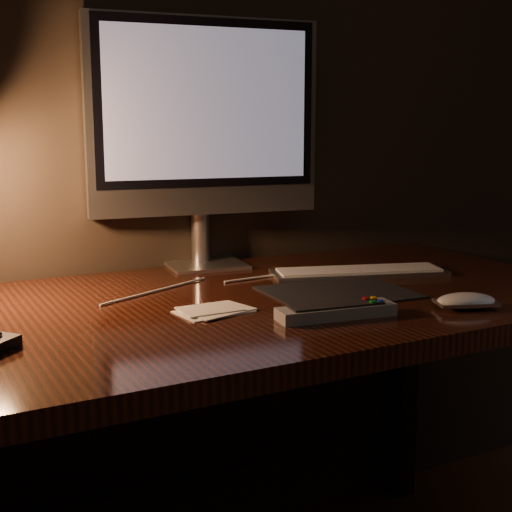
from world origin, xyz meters
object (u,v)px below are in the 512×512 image
mouse (466,303)px  desk (201,356)px  tv_remote (336,311)px  keyboard (359,272)px  monitor (205,122)px

mouse → desk: bearing=161.1°
tv_remote → desk: bearing=125.9°
desk → keyboard: bearing=0.8°
keyboard → mouse: mouse is taller
monitor → mouse: bearing=-58.8°
monitor → mouse: monitor is taller
mouse → tv_remote: size_ratio=0.50×
monitor → keyboard: 0.50m
mouse → tv_remote: (-0.25, 0.06, 0.00)m
desk → monitor: size_ratio=2.76×
desk → keyboard: (0.40, 0.01, 0.14)m
mouse → tv_remote: tv_remote is taller
desk → monitor: (0.13, 0.26, 0.47)m
monitor → tv_remote: monitor is taller
desk → tv_remote: size_ratio=7.18×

